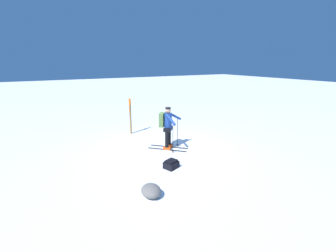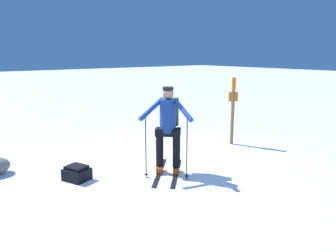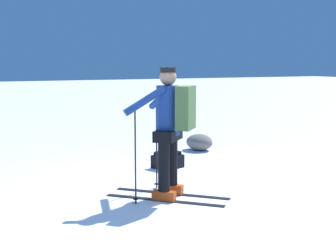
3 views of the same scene
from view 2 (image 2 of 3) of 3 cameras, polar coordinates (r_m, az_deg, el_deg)
ground_plane at (r=6.78m, az=-1.25°, el=-7.50°), size 80.00×80.00×0.00m
skier at (r=6.34m, az=0.03°, el=0.32°), size 1.42×1.43×1.71m
dropped_backpack at (r=6.41m, az=-15.59°, el=-7.93°), size 0.51×0.54×0.28m
trail_marker at (r=8.53m, az=11.23°, el=3.54°), size 0.21×0.16×1.73m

